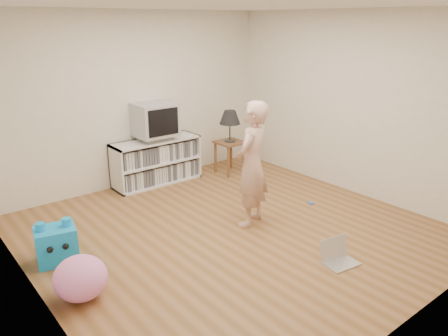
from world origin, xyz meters
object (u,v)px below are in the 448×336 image
dvd_deck (155,138)px  plush_blue (56,244)px  crt_tv (155,119)px  laptop (337,256)px  plush_pink (80,278)px  side_table (230,149)px  person (252,165)px  table_lamp (230,118)px  media_unit (156,161)px

dvd_deck → plush_blue: (-2.06, -1.41, -0.53)m
crt_tv → laptop: bearing=-85.7°
laptop → plush_pink: (-2.36, 1.09, 0.14)m
side_table → person: 1.97m
person → table_lamp: bearing=-146.0°
crt_tv → media_unit: bearing=90.0°
crt_tv → side_table: size_ratio=1.09×
table_lamp → laptop: 3.19m
dvd_deck → person: (0.16, -2.01, 0.05)m
side_table → table_lamp: (0.00, 0.00, 0.53)m
media_unit → table_lamp: table_lamp is taller
side_table → laptop: 3.09m
plush_blue → laptop: bearing=-26.8°
plush_pink → person: bearing=4.9°
laptop → side_table: bearing=80.9°
plush_pink → laptop: bearing=-24.7°
side_table → plush_pink: size_ratio=1.12×
person → plush_blue: person is taller
dvd_deck → person: person is taller
crt_tv → side_table: (1.18, -0.37, -0.60)m
person → plush_pink: person is taller
crt_tv → table_lamp: crt_tv is taller
side_table → person: person is taller
media_unit → side_table: size_ratio=2.55×
plush_pink → plush_blue: bearing=86.3°
media_unit → laptop: media_unit is taller
person → plush_blue: (-2.22, 0.60, -0.58)m
dvd_deck → table_lamp: 1.25m
side_table → media_unit: bearing=161.9°
table_lamp → media_unit: bearing=161.9°
media_unit → crt_tv: (0.00, -0.02, 0.67)m
laptop → plush_blue: size_ratio=0.84×
side_table → person: bearing=-121.8°
media_unit → table_lamp: 1.38m
media_unit → plush_blue: bearing=-145.3°
crt_tv → dvd_deck: bearing=90.0°
media_unit → laptop: (0.25, -3.31, -0.28)m
dvd_deck → plush_pink: dvd_deck is taller
person → laptop: bearing=69.7°
media_unit → plush_blue: (-2.06, -1.43, -0.15)m
crt_tv → laptop: crt_tv is taller
plush_blue → side_table: bearing=30.2°
media_unit → dvd_deck: 0.39m
media_unit → plush_blue: size_ratio=2.95×
dvd_deck → plush_blue: 2.55m
plush_pink → table_lamp: bearing=29.2°
crt_tv → laptop: 3.43m
plush_pink → side_table: bearing=29.2°
laptop → media_unit: bearing=102.9°
table_lamp → plush_blue: 3.48m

